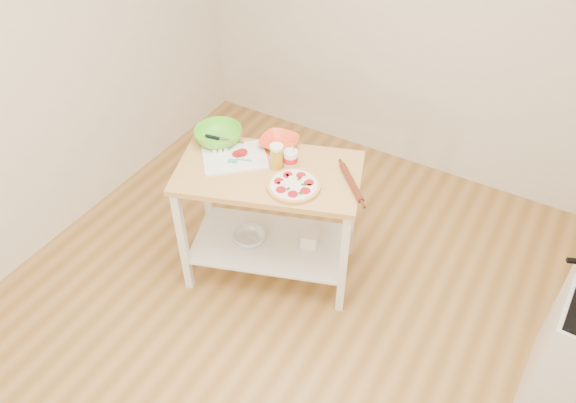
# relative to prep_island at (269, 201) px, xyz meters

# --- Properties ---
(room_shell) EXTENTS (4.04, 4.54, 2.74)m
(room_shell) POSITION_rel_prep_island_xyz_m (0.41, -0.55, 0.70)
(room_shell) COLOR #AC7C3F
(room_shell) RESTS_ON ground
(prep_island) EXTENTS (1.28, 0.97, 0.90)m
(prep_island) POSITION_rel_prep_island_xyz_m (0.00, 0.00, 0.00)
(prep_island) COLOR tan
(prep_island) RESTS_ON ground
(pizza) EXTENTS (0.32, 0.32, 0.05)m
(pizza) POSITION_rel_prep_island_xyz_m (0.22, -0.06, 0.27)
(pizza) COLOR #DEAC5E
(pizza) RESTS_ON prep_island
(cutting_board) EXTENTS (0.50, 0.49, 0.04)m
(cutting_board) POSITION_rel_prep_island_xyz_m (-0.26, 0.00, 0.26)
(cutting_board) COLOR white
(cutting_board) RESTS_ON prep_island
(spatula) EXTENTS (0.14, 0.10, 0.01)m
(spatula) POSITION_rel_prep_island_xyz_m (-0.20, -0.03, 0.27)
(spatula) COLOR teal
(spatula) RESTS_ON cutting_board
(knife) EXTENTS (0.27, 0.08, 0.01)m
(knife) POSITION_rel_prep_island_xyz_m (-0.45, 0.11, 0.27)
(knife) COLOR silver
(knife) RESTS_ON cutting_board
(orange_bowl) EXTENTS (0.27, 0.27, 0.06)m
(orange_bowl) POSITION_rel_prep_island_xyz_m (-0.07, 0.25, 0.28)
(orange_bowl) COLOR #FF4C26
(orange_bowl) RESTS_ON prep_island
(green_bowl) EXTENTS (0.35, 0.35, 0.10)m
(green_bowl) POSITION_rel_prep_island_xyz_m (-0.44, 0.09, 0.30)
(green_bowl) COLOR #5CCE28
(green_bowl) RESTS_ON prep_island
(beer_pint) EXTENTS (0.08, 0.08, 0.16)m
(beer_pint) POSITION_rel_prep_island_xyz_m (0.03, 0.05, 0.34)
(beer_pint) COLOR gold
(beer_pint) RESTS_ON prep_island
(yogurt_tub) EXTENTS (0.09, 0.09, 0.19)m
(yogurt_tub) POSITION_rel_prep_island_xyz_m (0.09, 0.11, 0.31)
(yogurt_tub) COLOR white
(yogurt_tub) RESTS_ON prep_island
(rolling_pin) EXTENTS (0.27, 0.27, 0.04)m
(rolling_pin) POSITION_rel_prep_island_xyz_m (0.50, 0.13, 0.27)
(rolling_pin) COLOR #5E2915
(rolling_pin) RESTS_ON prep_island
(shelf_glass_bowl) EXTENTS (0.23, 0.23, 0.07)m
(shelf_glass_bowl) POSITION_rel_prep_island_xyz_m (-0.13, -0.06, -0.35)
(shelf_glass_bowl) COLOR silver
(shelf_glass_bowl) RESTS_ON prep_island
(shelf_bin) EXTENTS (0.14, 0.14, 0.11)m
(shelf_bin) POSITION_rel_prep_island_xyz_m (0.24, 0.12, -0.33)
(shelf_bin) COLOR white
(shelf_bin) RESTS_ON prep_island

